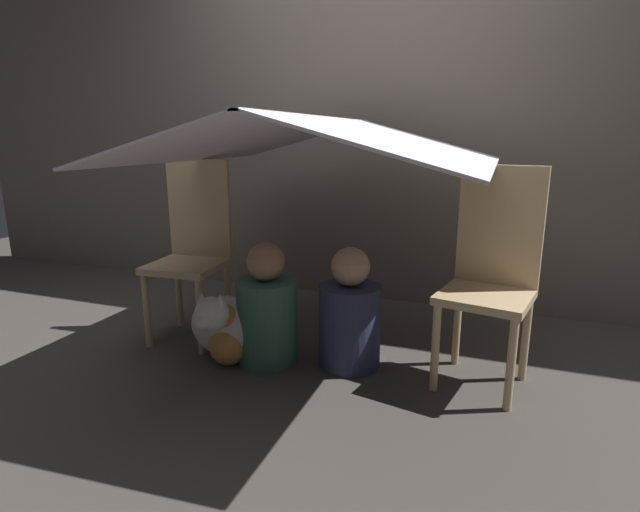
{
  "coord_description": "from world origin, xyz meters",
  "views": [
    {
      "loc": [
        0.82,
        -2.01,
        1.12
      ],
      "look_at": [
        0.0,
        0.21,
        0.55
      ],
      "focal_mm": 28.0,
      "sensor_mm": 36.0,
      "label": 1
    }
  ],
  "objects_px": {
    "person_second": "(350,317)",
    "chair_left": "(193,245)",
    "chair_right": "(492,271)",
    "dog": "(229,326)",
    "person_front": "(267,312)"
  },
  "relations": [
    {
      "from": "chair_left",
      "to": "dog",
      "type": "xyz_separation_m",
      "value": [
        0.36,
        -0.25,
        -0.34
      ]
    },
    {
      "from": "chair_right",
      "to": "person_front",
      "type": "distance_m",
      "value": 1.09
    },
    {
      "from": "person_front",
      "to": "dog",
      "type": "distance_m",
      "value": 0.21
    },
    {
      "from": "chair_right",
      "to": "person_second",
      "type": "bearing_deg",
      "value": -160.59
    },
    {
      "from": "person_front",
      "to": "chair_right",
      "type": "bearing_deg",
      "value": 9.78
    },
    {
      "from": "chair_left",
      "to": "chair_right",
      "type": "relative_size",
      "value": 1.0
    },
    {
      "from": "person_front",
      "to": "dog",
      "type": "relative_size",
      "value": 1.35
    },
    {
      "from": "chair_left",
      "to": "person_second",
      "type": "xyz_separation_m",
      "value": [
        0.94,
        -0.09,
        -0.27
      ]
    },
    {
      "from": "chair_right",
      "to": "chair_left",
      "type": "bearing_deg",
      "value": -168.36
    },
    {
      "from": "person_second",
      "to": "dog",
      "type": "bearing_deg",
      "value": -164.83
    },
    {
      "from": "chair_right",
      "to": "dog",
      "type": "bearing_deg",
      "value": -156.96
    },
    {
      "from": "chair_left",
      "to": "person_second",
      "type": "distance_m",
      "value": 0.99
    },
    {
      "from": "person_second",
      "to": "chair_left",
      "type": "bearing_deg",
      "value": 174.69
    },
    {
      "from": "person_second",
      "to": "dog",
      "type": "relative_size",
      "value": 1.33
    },
    {
      "from": "person_front",
      "to": "dog",
      "type": "bearing_deg",
      "value": -160.2
    }
  ]
}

